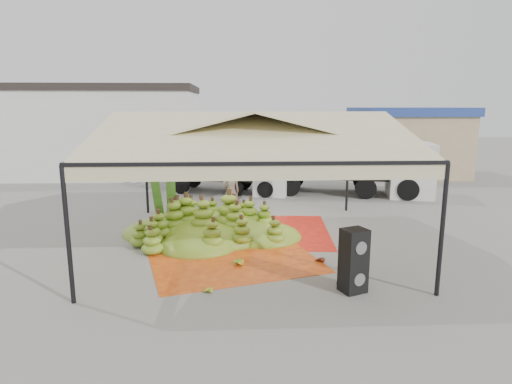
{
  "coord_description": "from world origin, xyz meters",
  "views": [
    {
      "loc": [
        -0.47,
        -12.75,
        4.16
      ],
      "look_at": [
        0.2,
        1.5,
        1.3
      ],
      "focal_mm": 30.0,
      "sensor_mm": 36.0,
      "label": 1
    }
  ],
  "objects_px": {
    "vendor": "(231,192)",
    "truck_right": "(359,162)",
    "speaker_stack": "(354,261)",
    "truck_left": "(235,168)",
    "banana_heap": "(215,217)"
  },
  "relations": [
    {
      "from": "speaker_stack",
      "to": "truck_left",
      "type": "relative_size",
      "value": 0.25
    },
    {
      "from": "truck_right",
      "to": "banana_heap",
      "type": "bearing_deg",
      "value": -121.83
    },
    {
      "from": "speaker_stack",
      "to": "truck_left",
      "type": "height_order",
      "value": "truck_left"
    },
    {
      "from": "speaker_stack",
      "to": "truck_left",
      "type": "bearing_deg",
      "value": 80.63
    },
    {
      "from": "vendor",
      "to": "truck_right",
      "type": "distance_m",
      "value": 7.4
    },
    {
      "from": "vendor",
      "to": "truck_left",
      "type": "relative_size",
      "value": 0.33
    },
    {
      "from": "banana_heap",
      "to": "vendor",
      "type": "bearing_deg",
      "value": 78.16
    },
    {
      "from": "vendor",
      "to": "truck_right",
      "type": "xyz_separation_m",
      "value": [
        6.08,
        4.19,
        0.56
      ]
    },
    {
      "from": "speaker_stack",
      "to": "vendor",
      "type": "relative_size",
      "value": 0.75
    },
    {
      "from": "vendor",
      "to": "truck_left",
      "type": "height_order",
      "value": "same"
    },
    {
      "from": "truck_right",
      "to": "truck_left",
      "type": "bearing_deg",
      "value": -173.23
    },
    {
      "from": "speaker_stack",
      "to": "truck_right",
      "type": "height_order",
      "value": "truck_right"
    },
    {
      "from": "speaker_stack",
      "to": "truck_left",
      "type": "xyz_separation_m",
      "value": [
        -2.69,
        11.68,
        0.47
      ]
    },
    {
      "from": "banana_heap",
      "to": "vendor",
      "type": "xyz_separation_m",
      "value": [
        0.51,
        2.43,
        0.32
      ]
    },
    {
      "from": "truck_right",
      "to": "speaker_stack",
      "type": "bearing_deg",
      "value": -93.31
    }
  ]
}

